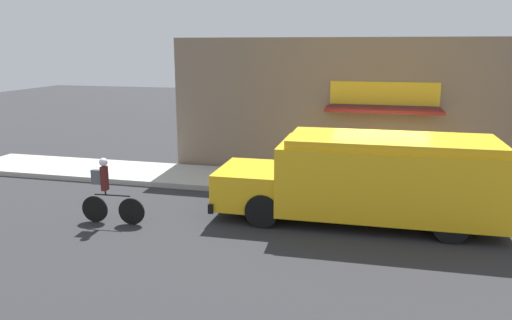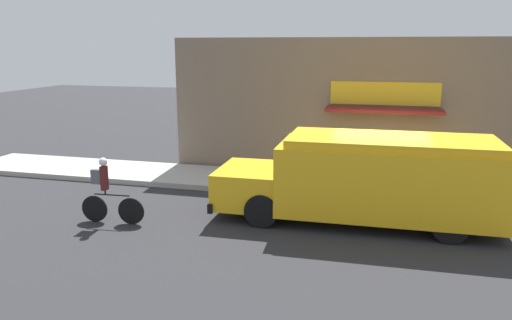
{
  "view_description": "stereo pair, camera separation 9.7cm",
  "coord_description": "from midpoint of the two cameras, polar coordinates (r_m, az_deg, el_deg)",
  "views": [
    {
      "loc": [
        -0.01,
        -13.64,
        4.29
      ],
      "look_at": [
        -3.42,
        -0.2,
        1.1
      ],
      "focal_mm": 35.0,
      "sensor_mm": 36.0,
      "label": 1
    },
    {
      "loc": [
        0.08,
        -13.62,
        4.29
      ],
      "look_at": [
        -3.42,
        -0.2,
        1.1
      ],
      "focal_mm": 35.0,
      "sensor_mm": 36.0,
      "label": 2
    }
  ],
  "objects": [
    {
      "name": "school_bus",
      "position": [
        12.54,
        12.78,
        -1.98
      ],
      "size": [
        6.99,
        2.79,
        2.15
      ],
      "rotation": [
        0.0,
        0.0,
        0.02
      ],
      "color": "yellow",
      "rests_on": "ground_plane"
    },
    {
      "name": "cyclist",
      "position": [
        12.76,
        -16.83,
        -3.54
      ],
      "size": [
        1.64,
        0.21,
        1.65
      ],
      "rotation": [
        0.0,
        0.0,
        0.06
      ],
      "color": "black",
      "rests_on": "ground_plane"
    },
    {
      "name": "sidewalk",
      "position": [
        15.45,
        13.56,
        -3.22
      ],
      "size": [
        28.0,
        2.48,
        0.16
      ],
      "color": "#ADAAA3",
      "rests_on": "ground_plane"
    },
    {
      "name": "ground_plane",
      "position": [
        14.29,
        13.46,
        -4.88
      ],
      "size": [
        70.0,
        70.0,
        0.0
      ],
      "primitive_type": "plane",
      "color": "#2B2B2D"
    },
    {
      "name": "trash_bin",
      "position": [
        16.03,
        10.25,
        -0.41
      ],
      "size": [
        0.6,
        0.6,
        0.96
      ],
      "color": "slate",
      "rests_on": "sidewalk"
    },
    {
      "name": "storefront",
      "position": [
        16.43,
        14.06,
        5.55
      ],
      "size": [
        14.05,
        1.1,
        4.55
      ],
      "color": "#756656",
      "rests_on": "ground_plane"
    }
  ]
}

